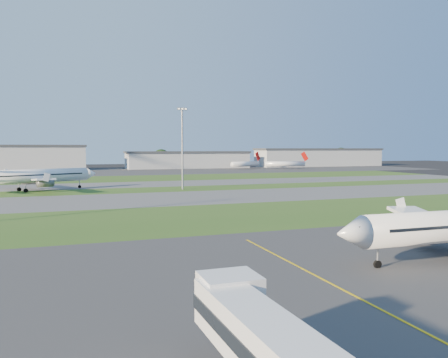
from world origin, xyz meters
name	(u,v)px	position (x,y,z in m)	size (l,w,h in m)	color
ground	(339,326)	(0.00, 0.00, 0.00)	(700.00, 700.00, 0.00)	black
apron_near	(339,326)	(0.00, 0.00, 0.01)	(300.00, 70.00, 0.01)	#333335
grass_strip_a	(177,219)	(0.00, 52.00, 0.01)	(300.00, 34.00, 0.01)	#31541C
taxiway_a	(147,199)	(0.00, 85.00, 0.01)	(300.00, 32.00, 0.01)	#515154
grass_strip_b	(134,190)	(0.00, 110.00, 0.01)	(300.00, 18.00, 0.01)	#31541C
taxiway_b	(126,185)	(0.00, 132.00, 0.01)	(300.00, 26.00, 0.01)	#515154
grass_strip_c	(117,179)	(0.00, 165.00, 0.01)	(300.00, 40.00, 0.01)	#31541C
apron_far	(106,172)	(0.00, 225.00, 0.01)	(400.00, 80.00, 0.01)	#333335
yellow_line	(395,318)	(5.00, 0.00, 0.00)	(0.25, 60.00, 0.02)	gold
airliner_taxiing	(34,176)	(-29.16, 117.93, 4.48)	(38.14, 32.49, 12.76)	white
mini_jet_near	(246,164)	(86.21, 229.90, 3.28)	(25.73, 15.63, 9.48)	white
mini_jet_far	(285,164)	(110.43, 222.70, 3.28)	(28.32, 8.59, 9.48)	white
light_mast_centre	(182,143)	(15.00, 108.00, 14.81)	(3.20, 0.70, 25.80)	gray
hangar_west	(23,158)	(-45.00, 255.00, 7.64)	(71.40, 23.00, 15.20)	#A0A3A8
hangar_east	(188,160)	(55.00, 255.00, 5.64)	(81.60, 23.00, 11.20)	#A0A3A8
hangar_far_east	(319,157)	(155.00, 255.00, 6.64)	(96.90, 23.00, 13.20)	#A0A3A8
tree_mid_west	(68,160)	(-20.00, 266.00, 5.84)	(9.90, 9.90, 10.80)	black
tree_mid_east	(161,158)	(40.00, 269.00, 6.81)	(11.55, 11.55, 12.60)	black
tree_east	(263,158)	(115.00, 267.00, 6.16)	(10.45, 10.45, 11.40)	black
tree_far_east	(341,155)	(185.00, 271.00, 7.46)	(12.65, 12.65, 13.80)	black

